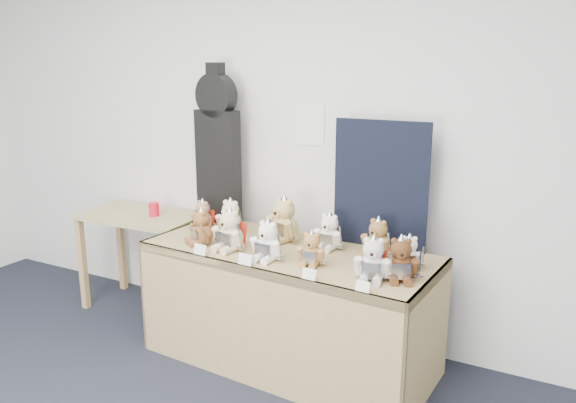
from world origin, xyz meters
The scene contains 22 objects.
room_shell centered at (0.21, 2.49, 1.53)m, with size 6.00×6.00×6.00m.
display_table centered at (0.31, 1.91, 0.62)m, with size 1.93×0.90×0.78m.
side_table centered at (-1.12, 2.19, 0.66)m, with size 0.97×0.56×0.79m.
guitar_case centered at (-0.45, 2.31, 1.35)m, with size 0.36×0.14×1.16m.
navy_board centered at (0.80, 2.31, 1.19)m, with size 0.62×0.02×0.82m, color black.
red_cup centered at (-0.98, 2.19, 0.84)m, with size 0.08×0.08×0.11m, color red.
teddy_front_far_left centered at (-0.26, 1.82, 0.89)m, with size 0.21×0.21×0.26m.
teddy_front_left centered at (-0.02, 1.81, 0.90)m, with size 0.25×0.22×0.30m.
teddy_front_centre centered at (0.29, 1.76, 0.90)m, with size 0.23×0.18×0.28m.
teddy_front_right centered at (0.56, 1.80, 0.88)m, with size 0.19×0.16×0.23m.
teddy_front_far_right centered at (0.96, 1.75, 0.89)m, with size 0.23×0.20×0.28m.
teddy_front_end centered at (1.09, 1.81, 0.89)m, with size 0.23×0.22×0.28m.
teddy_back_left centered at (-0.21, 2.10, 0.89)m, with size 0.22×0.18×0.27m.
teddy_back_centre_left centered at (0.19, 2.14, 0.92)m, with size 0.27×0.26×0.33m.
teddy_back_centre_right centered at (0.53, 2.13, 0.89)m, with size 0.21×0.18×0.26m.
teddy_back_right centered at (0.85, 2.14, 0.89)m, with size 0.22×0.20×0.27m.
teddy_back_end centered at (1.08, 2.02, 0.87)m, with size 0.19×0.17×0.22m.
teddy_back_far_left centered at (-0.45, 2.10, 0.88)m, with size 0.19×0.18×0.24m.
entry_card_a centered at (-0.13, 1.63, 0.82)m, with size 0.09×0.00×0.07m, color silver.
entry_card_b centered at (0.22, 1.61, 0.82)m, with size 0.09×0.00×0.07m, color silver.
entry_card_c centered at (0.65, 1.58, 0.82)m, with size 0.09×0.00×0.06m, color silver.
entry_card_d centered at (0.97, 1.56, 0.82)m, with size 0.08×0.00×0.06m, color silver.
Camera 1 is at (1.91, -1.03, 1.95)m, focal length 35.00 mm.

